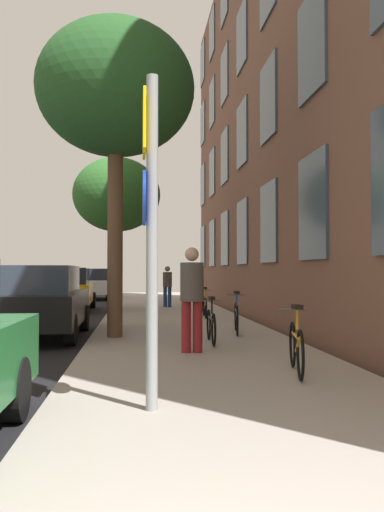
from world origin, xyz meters
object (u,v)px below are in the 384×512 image
(traffic_light, at_px, (118,237))
(bicycle_3, at_px, (205,306))
(sign_post, at_px, (150,217))
(bicycle_2, at_px, (236,317))
(pedestrian_0, at_px, (192,292))
(tree_near, at_px, (116,91))
(pedestrian_1, at_px, (167,284))
(bicycle_1, at_px, (211,325))
(car_2, at_px, (69,289))
(car_1, at_px, (41,301))
(car_3, at_px, (94,284))
(bicycle_0, at_px, (296,346))
(tree_far, at_px, (117,195))

(traffic_light, xyz_separation_m, bicycle_3, (2.74, -4.67, -2.32))
(sign_post, bearing_deg, bicycle_3, 79.92)
(bicycle_2, xyz_separation_m, pedestrian_0, (-1.28, -2.75, 0.66))
(tree_near, bearing_deg, pedestrian_1, 80.14)
(sign_post, height_order, bicycle_3, sign_post)
(bicycle_1, height_order, car_2, car_2)
(tree_near, relative_size, car_2, 1.54)
(tree_near, relative_size, car_1, 1.55)
(bicycle_3, bearing_deg, bicycle_1, -95.88)
(tree_near, distance_m, car_3, 18.20)
(bicycle_0, xyz_separation_m, bicycle_1, (-0.73, 3.21, -0.02))
(sign_post, distance_m, car_3, 23.78)
(tree_near, bearing_deg, pedestrian_0, -58.93)
(bicycle_3, bearing_deg, pedestrian_0, -98.93)
(bicycle_2, bearing_deg, bicycle_0, -90.70)
(pedestrian_0, bearing_deg, bicycle_1, 67.19)
(sign_post, bearing_deg, traffic_light, 93.17)
(car_2, bearing_deg, car_1, -87.10)
(traffic_light, bearing_deg, bicycle_1, -78.30)
(tree_far, distance_m, pedestrian_1, 4.22)
(bicycle_3, bearing_deg, sign_post, -100.08)
(car_3, bearing_deg, traffic_light, -79.30)
(sign_post, height_order, bicycle_2, sign_post)
(car_1, bearing_deg, sign_post, -71.99)
(tree_far, bearing_deg, bicycle_3, -44.91)
(bicycle_1, bearing_deg, car_1, 150.40)
(pedestrian_0, xyz_separation_m, car_2, (-3.50, 11.53, -0.31))
(bicycle_1, bearing_deg, pedestrian_1, 91.41)
(tree_far, height_order, bicycle_1, tree_far)
(tree_near, bearing_deg, bicycle_1, -31.38)
(traffic_light, bearing_deg, bicycle_2, -71.56)
(tree_far, bearing_deg, tree_near, -88.07)
(sign_post, bearing_deg, tree_near, 95.56)
(pedestrian_1, height_order, car_2, pedestrian_1)
(bicycle_1, relative_size, car_1, 0.37)
(bicycle_3, relative_size, car_1, 0.37)
(bicycle_0, relative_size, car_3, 0.37)
(traffic_light, bearing_deg, tree_near, -88.42)
(bicycle_2, relative_size, pedestrian_0, 0.93)
(tree_far, relative_size, pedestrian_1, 3.37)
(bicycle_1, bearing_deg, tree_far, 104.25)
(car_2, bearing_deg, car_3, 88.15)
(bicycle_2, height_order, car_3, car_3)
(tree_near, height_order, car_3, tree_near)
(traffic_light, distance_m, bicycle_1, 10.86)
(traffic_light, relative_size, bicycle_2, 2.33)
(traffic_light, distance_m, tree_near, 9.59)
(pedestrian_0, distance_m, car_2, 12.06)
(bicycle_3, distance_m, car_2, 6.53)
(car_2, bearing_deg, sign_post, -80.04)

